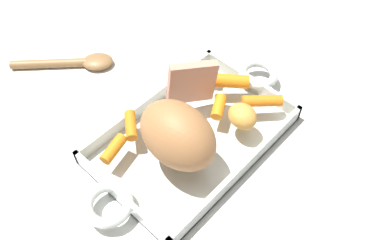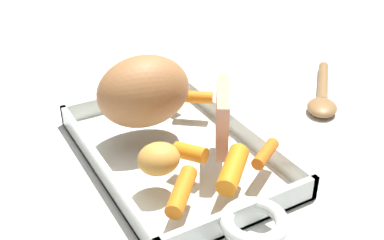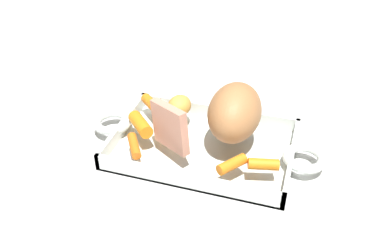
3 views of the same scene
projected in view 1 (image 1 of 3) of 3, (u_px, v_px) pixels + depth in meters
The scene contains 12 objects.
ground_plane at pixel (192, 140), 0.66m from camera, with size 1.92×1.92×0.00m, color silver.
roasting_dish at pixel (192, 136), 0.66m from camera, with size 0.43×0.21×0.03m.
pork_roast at pixel (178, 135), 0.57m from camera, with size 0.13×0.09×0.10m, color #A87042.
roast_slice_thin at pixel (192, 83), 0.65m from camera, with size 0.01×0.08×0.08m, color tan.
baby_carrot_center_right at pixel (201, 71), 0.71m from camera, with size 0.02×0.02×0.05m, color orange.
baby_carrot_center_left at pixel (131, 125), 0.63m from camera, with size 0.02×0.02×0.05m, color orange.
baby_carrot_southwest at pixel (262, 101), 0.66m from camera, with size 0.02×0.02×0.07m, color orange.
baby_carrot_short at pixel (219, 107), 0.65m from camera, with size 0.02×0.02×0.04m, color orange.
baby_carrot_southeast at pixel (229, 81), 0.69m from camera, with size 0.02×0.02×0.07m, color orange.
baby_carrot_long at pixel (114, 149), 0.60m from camera, with size 0.02×0.02×0.05m, color orange.
potato_corner at pixel (242, 116), 0.63m from camera, with size 0.04×0.05×0.04m, color gold.
serving_spoon at pixel (76, 62), 0.77m from camera, with size 0.16×0.16×0.02m.
Camera 1 is at (-0.28, -0.26, 0.54)m, focal length 37.20 mm.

